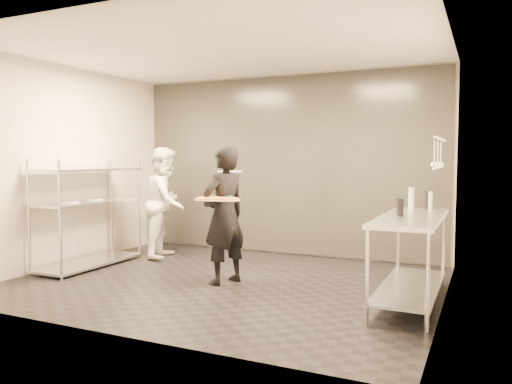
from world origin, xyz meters
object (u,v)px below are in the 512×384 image
at_px(prep_counter, 411,244).
at_px(chef, 166,202).
at_px(waiter, 224,215).
at_px(salad_plate, 230,170).
at_px(pizza_plate_far, 227,199).
at_px(pos_monitor, 400,207).
at_px(pass_rack, 88,211).
at_px(pizza_plate_near, 209,199).
at_px(bottle_clear, 430,200).
at_px(bottle_dark, 427,200).
at_px(bottle_green, 411,198).

xyz_separation_m(prep_counter, chef, (-3.73, 1.00, 0.21)).
xyz_separation_m(waiter, salad_plate, (-0.07, 0.27, 0.53)).
bearing_deg(waiter, pizza_plate_far, 56.69).
bearing_deg(waiter, pos_monitor, 113.63).
bearing_deg(pizza_plate_far, pos_monitor, 9.87).
height_order(pass_rack, pizza_plate_near, pass_rack).
xyz_separation_m(waiter, pos_monitor, (2.03, 0.08, 0.18)).
distance_m(pass_rack, salad_plate, 2.21).
bearing_deg(salad_plate, prep_counter, -5.56).
bearing_deg(bottle_clear, pizza_plate_near, -154.74).
relative_size(prep_counter, waiter, 1.08).
bearing_deg(pizza_plate_near, pass_rack, 172.11).
bearing_deg(bottle_dark, pass_rack, -169.67).
distance_m(bottle_green, bottle_clear, 0.21).
bearing_deg(bottle_clear, waiter, -159.19).
distance_m(pizza_plate_far, pos_monitor, 1.88).
distance_m(waiter, pizza_plate_far, 0.37).
bearing_deg(prep_counter, pass_rack, -179.97).
bearing_deg(waiter, bottle_clear, 132.27).
xyz_separation_m(pizza_plate_near, salad_plate, (0.00, 0.51, 0.32)).
xyz_separation_m(prep_counter, bottle_dark, (0.07, 0.80, 0.40)).
xyz_separation_m(pizza_plate_near, bottle_green, (2.11, 1.09, 0.00)).
distance_m(waiter, salad_plate, 0.60).
distance_m(pos_monitor, bottle_green, 0.78).
xyz_separation_m(pizza_plate_far, bottle_dark, (2.05, 1.10, -0.02)).
bearing_deg(pos_monitor, salad_plate, 160.40).
distance_m(pass_rack, pizza_plate_far, 2.39).
relative_size(bottle_clear, bottle_dark, 0.97).
relative_size(bottle_green, bottle_dark, 1.17).
relative_size(pizza_plate_far, bottle_clear, 1.43).
distance_m(chef, salad_plate, 1.78).
bearing_deg(chef, pos_monitor, -121.64).
distance_m(waiter, bottle_clear, 2.41).
relative_size(chef, pizza_plate_near, 4.92).
height_order(pizza_plate_far, bottle_clear, bottle_clear).
relative_size(pass_rack, bottle_dark, 7.51).
distance_m(chef, bottle_dark, 3.81).
xyz_separation_m(pos_monitor, bottle_dark, (0.19, 0.78, 0.02)).
relative_size(pass_rack, pos_monitor, 6.42).
xyz_separation_m(waiter, bottle_dark, (2.22, 0.85, 0.19)).
relative_size(prep_counter, bottle_clear, 8.75).
height_order(prep_counter, waiter, waiter).
bearing_deg(salad_plate, bottle_clear, 14.15).
distance_m(pizza_plate_near, pizza_plate_far, 0.25).
relative_size(pizza_plate_near, pizza_plate_far, 1.15).
height_order(bottle_clear, bottle_dark, bottle_dark).
xyz_separation_m(pass_rack, bottle_green, (4.22, 0.80, 0.28)).
height_order(pos_monitor, bottle_clear, bottle_clear).
distance_m(prep_counter, pizza_plate_far, 2.04).
bearing_deg(pass_rack, bottle_clear, 10.27).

